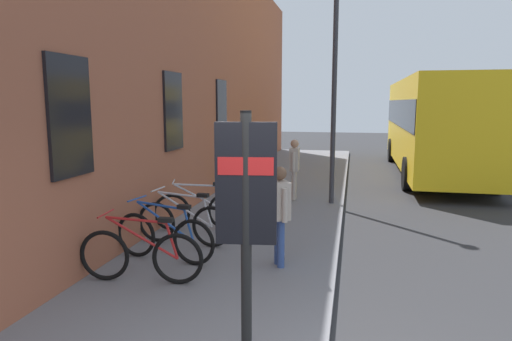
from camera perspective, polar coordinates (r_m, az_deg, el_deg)
name	(u,v)px	position (r m, az deg, el deg)	size (l,w,h in m)	color
ground	(391,230)	(9.72, 16.69, -7.19)	(60.00, 60.00, 0.00)	#2D2D30
sidewalk_pavement	(275,200)	(11.77, 2.46, -3.77)	(24.00, 3.50, 0.12)	slate
station_facade	(210,68)	(12.98, -5.85, 12.75)	(22.00, 0.65, 7.06)	#9E563D
bicycle_by_door	(141,255)	(6.51, -14.29, -10.30)	(0.48, 1.77, 0.97)	black
bicycle_far_end	(164,237)	(7.26, -11.49, -8.19)	(0.49, 1.76, 0.97)	black
bicycle_end_of_row	(184,223)	(8.01, -9.08, -6.53)	(0.48, 1.77, 0.97)	black
bicycle_mid_rack	(199,210)	(8.88, -7.15, -4.97)	(0.68, 1.70, 0.97)	black
transit_info_sign	(246,200)	(4.06, -1.26, -3.80)	(0.16, 0.56, 2.40)	black
city_bus	(435,121)	(17.34, 21.65, 5.83)	(10.52, 2.72, 3.35)	yellow
pedestrian_crossing_street	(294,163)	(11.46, 4.87, 0.93)	(0.59, 0.23, 1.54)	#B2A599
pedestrian_by_facade	(280,206)	(6.79, 3.00, -4.48)	(0.53, 0.39, 1.53)	#334C8C
street_lamp	(335,75)	(11.08, 9.88, 11.83)	(0.28, 0.28, 5.26)	#333338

